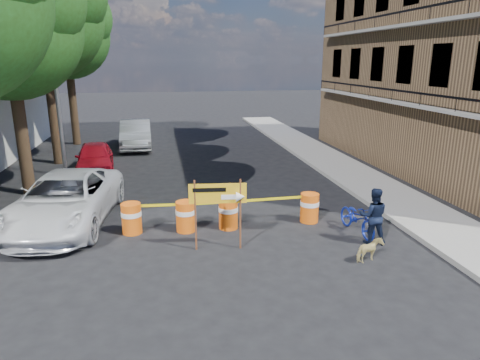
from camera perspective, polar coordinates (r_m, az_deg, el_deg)
name	(u,v)px	position (r m, az deg, el deg)	size (l,w,h in m)	color
ground	(243,262)	(10.81, 0.46, -10.86)	(120.00, 120.00, 0.00)	black
sidewalk_east	(365,181)	(18.10, 16.29, -0.19)	(2.40, 40.00, 0.15)	gray
apartment_building	(478,32)	(22.35, 29.12, 16.82)	(8.00, 16.00, 12.00)	olive
tree_mid_a	(9,24)	(17.24, -28.48, 17.81)	(5.25, 5.00, 8.68)	#332316
tree_mid_b	(43,16)	(22.12, -24.74, 19.23)	(5.67, 5.40, 9.62)	#332316
tree_far	(67,34)	(26.97, -22.08, 17.55)	(5.04, 4.80, 8.84)	#332316
streetlamp	(56,72)	(19.43, -23.34, 13.12)	(1.25, 0.18, 8.00)	gray
barrel_far_left	(132,218)	(12.71, -14.27, -4.89)	(0.58, 0.58, 0.90)	#ED5F0D
barrel_mid_left	(186,216)	(12.57, -7.26, -4.74)	(0.58, 0.58, 0.90)	#ED5F0D
barrel_mid_right	(228,213)	(12.68, -1.57, -4.43)	(0.58, 0.58, 0.90)	#ED5F0D
barrel_far_right	(309,207)	(13.35, 9.25, -3.59)	(0.58, 0.58, 0.90)	#ED5F0D
detour_sign	(225,199)	(11.00, -1.96, -2.49)	(1.48, 0.33, 1.91)	#592D19
pedestrian	(373,216)	(12.11, 17.34, -4.60)	(0.76, 0.59, 1.56)	black
bicycle	(359,204)	(12.62, 15.53, -3.10)	(0.62, 0.93, 1.78)	#162CB8
dog	(369,251)	(11.16, 16.88, -8.99)	(0.32, 0.71, 0.60)	tan
suv_white	(65,200)	(13.92, -22.29, -2.49)	(2.55, 5.53, 1.54)	white
sedan_red	(95,157)	(20.07, -18.80, 2.86)	(1.56, 3.89, 1.32)	#A70D1D
sedan_silver	(136,134)	(25.08, -13.74, 5.95)	(1.64, 4.72, 1.55)	#A5A9AC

